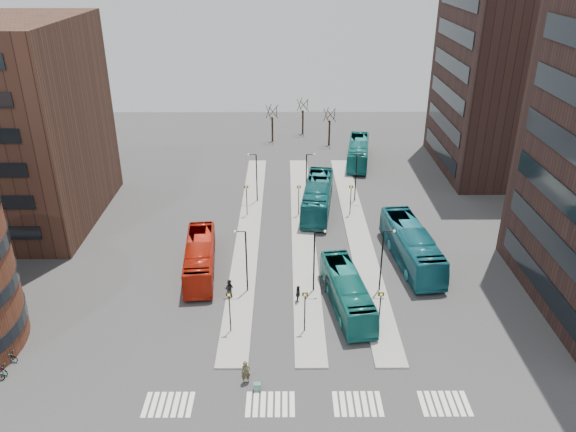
{
  "coord_description": "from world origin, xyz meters",
  "views": [
    {
      "loc": [
        0.07,
        -25.15,
        28.3
      ],
      "look_at": [
        0.31,
        23.5,
        5.0
      ],
      "focal_mm": 35.0,
      "sensor_mm": 36.0,
      "label": 1
    }
  ],
  "objects_px": {
    "suitcase": "(257,387)",
    "bicycle_far": "(7,356)",
    "teal_bus_d": "(358,152)",
    "red_bus": "(200,258)",
    "teal_bus_b": "(318,196)",
    "traveller": "(246,372)",
    "commuter_a": "(229,289)",
    "teal_bus_a": "(347,292)",
    "commuter_c": "(325,284)",
    "commuter_b": "(298,294)",
    "teal_bus_c": "(411,246)"
  },
  "relations": [
    {
      "from": "red_bus",
      "to": "traveller",
      "type": "xyz_separation_m",
      "value": [
        5.35,
        -15.39,
        -0.62
      ]
    },
    {
      "from": "red_bus",
      "to": "commuter_b",
      "type": "xyz_separation_m",
      "value": [
        9.29,
        -5.31,
        -0.69
      ]
    },
    {
      "from": "suitcase",
      "to": "traveller",
      "type": "xyz_separation_m",
      "value": [
        -0.83,
        0.78,
        0.62
      ]
    },
    {
      "from": "teal_bus_d",
      "to": "teal_bus_b",
      "type": "bearing_deg",
      "value": -103.98
    },
    {
      "from": "teal_bus_d",
      "to": "commuter_b",
      "type": "distance_m",
      "value": 36.82
    },
    {
      "from": "traveller",
      "to": "bicycle_far",
      "type": "height_order",
      "value": "traveller"
    },
    {
      "from": "teal_bus_b",
      "to": "teal_bus_d",
      "type": "xyz_separation_m",
      "value": [
        6.73,
        16.23,
        -0.13
      ]
    },
    {
      "from": "suitcase",
      "to": "bicycle_far",
      "type": "bearing_deg",
      "value": 168.66
    },
    {
      "from": "teal_bus_b",
      "to": "commuter_a",
      "type": "xyz_separation_m",
      "value": [
        -8.83,
        -18.52,
        -0.86
      ]
    },
    {
      "from": "teal_bus_d",
      "to": "commuter_c",
      "type": "distance_m",
      "value": 34.55
    },
    {
      "from": "teal_bus_c",
      "to": "teal_bus_d",
      "type": "distance_m",
      "value": 28.47
    },
    {
      "from": "teal_bus_c",
      "to": "teal_bus_d",
      "type": "relative_size",
      "value": 1.09
    },
    {
      "from": "teal_bus_a",
      "to": "traveller",
      "type": "xyz_separation_m",
      "value": [
        -8.15,
        -9.48,
        -0.59
      ]
    },
    {
      "from": "commuter_a",
      "to": "commuter_b",
      "type": "height_order",
      "value": "commuter_a"
    },
    {
      "from": "teal_bus_d",
      "to": "bicycle_far",
      "type": "bearing_deg",
      "value": -117.61
    },
    {
      "from": "commuter_c",
      "to": "bicycle_far",
      "type": "distance_m",
      "value": 26.42
    },
    {
      "from": "commuter_a",
      "to": "bicycle_far",
      "type": "relative_size",
      "value": 1.03
    },
    {
      "from": "teal_bus_d",
      "to": "bicycle_far",
      "type": "height_order",
      "value": "teal_bus_d"
    },
    {
      "from": "commuter_b",
      "to": "bicycle_far",
      "type": "height_order",
      "value": "commuter_b"
    },
    {
      "from": "suitcase",
      "to": "commuter_c",
      "type": "xyz_separation_m",
      "value": [
        5.64,
        12.59,
        0.49
      ]
    },
    {
      "from": "commuter_b",
      "to": "bicycle_far",
      "type": "distance_m",
      "value": 23.46
    },
    {
      "from": "traveller",
      "to": "commuter_c",
      "type": "height_order",
      "value": "traveller"
    },
    {
      "from": "red_bus",
      "to": "traveller",
      "type": "distance_m",
      "value": 16.3
    },
    {
      "from": "teal_bus_b",
      "to": "teal_bus_c",
      "type": "relative_size",
      "value": 0.98
    },
    {
      "from": "teal_bus_d",
      "to": "commuter_a",
      "type": "relative_size",
      "value": 6.5
    },
    {
      "from": "suitcase",
      "to": "teal_bus_c",
      "type": "bearing_deg",
      "value": 49.42
    },
    {
      "from": "teal_bus_a",
      "to": "bicycle_far",
      "type": "xyz_separation_m",
      "value": [
        -26.36,
        -7.08,
        -1.06
      ]
    },
    {
      "from": "teal_bus_b",
      "to": "commuter_c",
      "type": "xyz_separation_m",
      "value": [
        -0.2,
        -17.61,
        -0.97
      ]
    },
    {
      "from": "teal_bus_b",
      "to": "commuter_b",
      "type": "relative_size",
      "value": 7.38
    },
    {
      "from": "red_bus",
      "to": "teal_bus_c",
      "type": "relative_size",
      "value": 0.86
    },
    {
      "from": "suitcase",
      "to": "bicycle_far",
      "type": "relative_size",
      "value": 0.34
    },
    {
      "from": "teal_bus_b",
      "to": "teal_bus_d",
      "type": "height_order",
      "value": "teal_bus_b"
    },
    {
      "from": "red_bus",
      "to": "bicycle_far",
      "type": "distance_m",
      "value": 18.31
    },
    {
      "from": "traveller",
      "to": "bicycle_far",
      "type": "relative_size",
      "value": 1.05
    },
    {
      "from": "red_bus",
      "to": "commuter_c",
      "type": "distance_m",
      "value": 12.37
    },
    {
      "from": "teal_bus_c",
      "to": "suitcase",
      "type": "bearing_deg",
      "value": -134.68
    },
    {
      "from": "teal_bus_c",
      "to": "teal_bus_d",
      "type": "height_order",
      "value": "teal_bus_c"
    },
    {
      "from": "red_bus",
      "to": "teal_bus_d",
      "type": "bearing_deg",
      "value": 52.97
    },
    {
      "from": "suitcase",
      "to": "bicycle_far",
      "type": "xyz_separation_m",
      "value": [
        -19.04,
        3.17,
        0.16
      ]
    },
    {
      "from": "traveller",
      "to": "bicycle_far",
      "type": "xyz_separation_m",
      "value": [
        -18.21,
        2.4,
        -0.46
      ]
    },
    {
      "from": "commuter_a",
      "to": "commuter_c",
      "type": "relative_size",
      "value": 1.14
    },
    {
      "from": "commuter_a",
      "to": "teal_bus_b",
      "type": "bearing_deg",
      "value": -104.03
    },
    {
      "from": "red_bus",
      "to": "teal_bus_a",
      "type": "bearing_deg",
      "value": -28.91
    },
    {
      "from": "teal_bus_b",
      "to": "commuter_b",
      "type": "distance_m",
      "value": 19.56
    },
    {
      "from": "commuter_b",
      "to": "bicycle_far",
      "type": "xyz_separation_m",
      "value": [
        -22.16,
        -7.69,
        -0.4
      ]
    },
    {
      "from": "teal_bus_a",
      "to": "suitcase",
      "type": "bearing_deg",
      "value": -133.93
    },
    {
      "from": "red_bus",
      "to": "teal_bus_b",
      "type": "height_order",
      "value": "teal_bus_b"
    },
    {
      "from": "commuter_c",
      "to": "bicycle_far",
      "type": "height_order",
      "value": "commuter_c"
    },
    {
      "from": "teal_bus_c",
      "to": "bicycle_far",
      "type": "relative_size",
      "value": 7.33
    },
    {
      "from": "suitcase",
      "to": "bicycle_far",
      "type": "distance_m",
      "value": 19.31
    }
  ]
}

